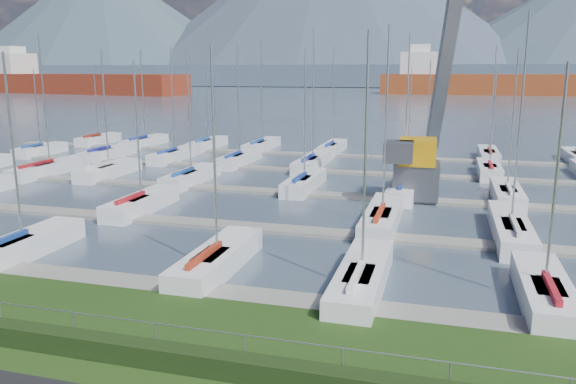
% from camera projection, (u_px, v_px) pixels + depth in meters
% --- Properties ---
extents(water, '(800.00, 540.00, 0.20)m').
position_uv_depth(water, '(431.00, 91.00, 262.41)').
color(water, '#435262').
extents(hedge, '(80.00, 0.70, 0.70)m').
position_uv_depth(hedge, '(179.00, 358.00, 17.27)').
color(hedge, black).
rests_on(hedge, grass).
extents(fence, '(80.00, 0.04, 0.04)m').
position_uv_depth(fence, '(184.00, 327.00, 17.46)').
color(fence, '#95979D').
rests_on(fence, grass).
extents(foothill, '(900.00, 80.00, 12.00)m').
position_uv_depth(foothill, '(435.00, 75.00, 326.91)').
color(foothill, '#4A596C').
rests_on(foothill, water).
extents(mountains, '(1190.00, 360.00, 115.00)m').
position_uv_depth(mountains, '(452.00, 14.00, 386.52)').
color(mountains, '#434F62').
rests_on(mountains, water).
extents(docks, '(90.00, 41.60, 0.25)m').
position_uv_depth(docks, '(338.00, 196.00, 42.23)').
color(docks, gray).
rests_on(docks, water).
extents(crane, '(5.67, 13.22, 22.35)m').
position_uv_depth(crane, '(426.00, 122.00, 41.08)').
color(crane, '#56595E').
rests_on(crane, water).
extents(cargo_ship_west, '(102.38, 34.52, 21.50)m').
position_uv_depth(cargo_ship_west, '(67.00, 84.00, 230.23)').
color(cargo_ship_west, maroon).
rests_on(cargo_ship_west, water).
extents(cargo_ship_mid, '(95.55, 19.25, 21.50)m').
position_uv_depth(cargo_ship_mid, '(494.00, 84.00, 218.22)').
color(cargo_ship_mid, brown).
rests_on(cargo_ship_mid, water).
extents(sailboat_fleet, '(74.89, 49.63, 13.59)m').
position_uv_depth(sailboat_fleet, '(345.00, 117.00, 43.84)').
color(sailboat_fleet, navy).
rests_on(sailboat_fleet, water).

